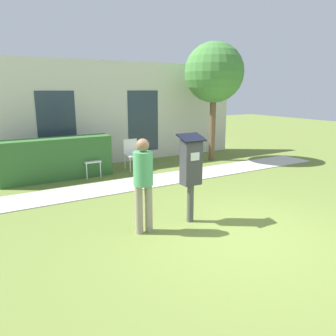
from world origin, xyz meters
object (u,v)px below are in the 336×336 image
person_standing (143,179)px  outdoor_chair_left (90,157)px  outdoor_chair_middle (132,152)px  parking_meter (191,167)px

person_standing → outdoor_chair_left: bearing=50.5°
person_standing → outdoor_chair_middle: 4.53m
parking_meter → outdoor_chair_middle: 4.30m
parking_meter → outdoor_chair_left: size_ratio=1.77×
parking_meter → person_standing: (-0.92, 0.02, -0.09)m
person_standing → outdoor_chair_left: person_standing is taller
person_standing → parking_meter: bearing=-35.4°
person_standing → outdoor_chair_middle: bearing=33.7°
outdoor_chair_left → outdoor_chair_middle: bearing=-8.7°
outdoor_chair_left → outdoor_chair_middle: size_ratio=1.00×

